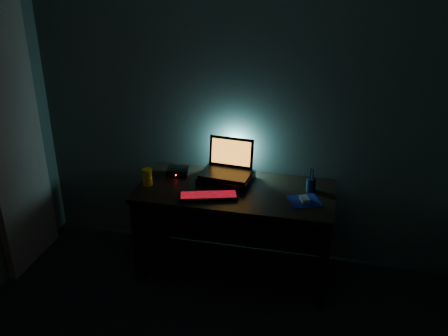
% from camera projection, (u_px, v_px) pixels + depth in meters
% --- Properties ---
extents(room, '(3.50, 4.00, 2.50)m').
position_uv_depth(room, '(160.00, 252.00, 2.16)').
color(room, black).
rests_on(room, ground).
extents(desk, '(1.50, 0.70, 0.75)m').
position_uv_depth(desk, '(237.00, 215.00, 3.95)').
color(desk, black).
rests_on(desk, ground).
extents(curtain, '(0.06, 0.65, 2.30)m').
position_uv_depth(curtain, '(12.00, 131.00, 3.81)').
color(curtain, '#C4AF9D').
rests_on(curtain, ground).
extents(riser, '(0.43, 0.34, 0.06)m').
position_uv_depth(riser, '(226.00, 178.00, 3.91)').
color(riser, black).
rests_on(riser, desk).
extents(laptop, '(0.40, 0.32, 0.26)m').
position_uv_depth(laptop, '(228.00, 165.00, 3.92)').
color(laptop, black).
rests_on(laptop, riser).
extents(keyboard, '(0.45, 0.25, 0.03)m').
position_uv_depth(keyboard, '(208.00, 196.00, 3.67)').
color(keyboard, black).
rests_on(keyboard, desk).
extents(mousepad, '(0.28, 0.27, 0.00)m').
position_uv_depth(mousepad, '(304.00, 201.00, 3.62)').
color(mousepad, navy).
rests_on(mousepad, desk).
extents(mouse, '(0.09, 0.11, 0.03)m').
position_uv_depth(mouse, '(305.00, 199.00, 3.61)').
color(mouse, '#949599').
rests_on(mouse, mousepad).
extents(pen_cup, '(0.08, 0.08, 0.10)m').
position_uv_depth(pen_cup, '(311.00, 185.00, 3.75)').
color(pen_cup, black).
rests_on(pen_cup, desk).
extents(juice_glass, '(0.08, 0.08, 0.13)m').
position_uv_depth(juice_glass, '(147.00, 177.00, 3.84)').
color(juice_glass, yellow).
rests_on(juice_glass, desk).
extents(router, '(0.18, 0.15, 0.06)m').
position_uv_depth(router, '(178.00, 172.00, 4.02)').
color(router, black).
rests_on(router, desk).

